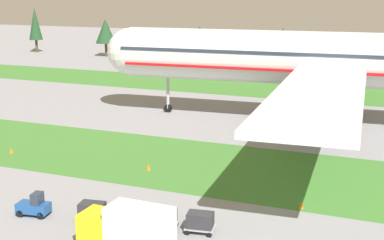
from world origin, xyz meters
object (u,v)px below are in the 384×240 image
object	(u,v)px
cargo_dolly_fourth	(200,221)
airliner	(323,59)
taxiway_marker_2	(301,205)
cargo_dolly_lead	(92,210)
cargo_dolly_third	(163,217)
taxiway_marker_0	(11,150)
taxiway_marker_1	(148,167)
catering_truck	(128,228)
baggage_tug	(34,206)
cargo_dolly_second	(127,214)

from	to	relation	value
cargo_dolly_fourth	airliner	bearing A→B (deg)	-13.09
airliner	cargo_dolly_fourth	world-z (taller)	airliner
airliner	taxiway_marker_2	size ratio (longest dim) A/B	146.65
cargo_dolly_lead	taxiway_marker_2	size ratio (longest dim) A/B	4.55
cargo_dolly_third	airliner	bearing A→B (deg)	-17.27
taxiway_marker_0	taxiway_marker_1	size ratio (longest dim) A/B	0.98
cargo_dolly_third	catering_truck	world-z (taller)	catering_truck
cargo_dolly_lead	catering_truck	world-z (taller)	catering_truck
taxiway_marker_1	taxiway_marker_2	bearing A→B (deg)	-14.01
baggage_tug	taxiway_marker_2	world-z (taller)	baggage_tug
airliner	taxiway_marker_0	world-z (taller)	airliner
cargo_dolly_lead	cargo_dolly_second	size ratio (longest dim) A/B	1.00
baggage_tug	taxiway_marker_2	xyz separation A→B (m)	(19.73, 9.61, -0.55)
cargo_dolly_third	taxiway_marker_0	distance (m)	26.65
cargo_dolly_second	catering_truck	size ratio (longest dim) A/B	0.34
cargo_dolly_lead	catering_truck	xyz separation A→B (m)	(5.24, -3.70, 1.03)
airliner	catering_truck	xyz separation A→B (m)	(-6.12, -42.93, -6.89)
catering_truck	taxiway_marker_1	size ratio (longest dim) A/B	11.30
cargo_dolly_lead	taxiway_marker_1	distance (m)	12.99
airliner	taxiway_marker_1	world-z (taller)	airliner
cargo_dolly_fourth	taxiway_marker_2	distance (m)	9.72
taxiway_marker_0	taxiway_marker_1	world-z (taller)	taxiway_marker_1
taxiway_marker_0	cargo_dolly_third	bearing A→B (deg)	-25.47
catering_truck	taxiway_marker_1	world-z (taller)	catering_truck
taxiway_marker_2	cargo_dolly_lead	bearing A→B (deg)	-149.12
taxiway_marker_2	catering_truck	bearing A→B (deg)	-127.23
airliner	baggage_tug	world-z (taller)	airliner
cargo_dolly_lead	cargo_dolly_fourth	distance (m)	8.70
cargo_dolly_third	taxiway_marker_1	bearing A→B (deg)	22.17
cargo_dolly_fourth	taxiway_marker_2	bearing A→B (deg)	-48.43
taxiway_marker_0	cargo_dolly_second	bearing A→B (deg)	-29.34
taxiway_marker_0	taxiway_marker_2	world-z (taller)	taxiway_marker_0
airliner	cargo_dolly_fourth	bearing A→B (deg)	171.88
baggage_tug	cargo_dolly_third	distance (m)	10.83
baggage_tug	cargo_dolly_second	world-z (taller)	baggage_tug
cargo_dolly_third	catering_truck	xyz separation A→B (m)	(-0.49, -4.60, 1.03)
baggage_tug	taxiway_marker_1	distance (m)	14.11
airliner	taxiway_marker_2	xyz separation A→B (m)	(3.40, -30.41, -8.57)
baggage_tug	taxiway_marker_2	distance (m)	21.95
taxiway_marker_2	taxiway_marker_0	bearing A→B (deg)	173.91
cargo_dolly_third	catering_truck	size ratio (longest dim) A/B	0.34
cargo_dolly_fourth	taxiway_marker_2	world-z (taller)	cargo_dolly_fourth
baggage_tug	taxiway_marker_1	world-z (taller)	baggage_tug
baggage_tug	cargo_dolly_fourth	distance (m)	13.73
airliner	taxiway_marker_1	size ratio (longest dim) A/B	125.05
catering_truck	taxiway_marker_0	xyz separation A→B (m)	(-23.57, 16.06, -1.65)
cargo_dolly_third	cargo_dolly_lead	bearing A→B (deg)	90.00
airliner	cargo_dolly_second	size ratio (longest dim) A/B	32.26
cargo_dolly_second	taxiway_marker_2	distance (m)	14.57
cargo_dolly_third	taxiway_marker_1	xyz separation A→B (m)	(-7.23, 11.99, -0.61)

